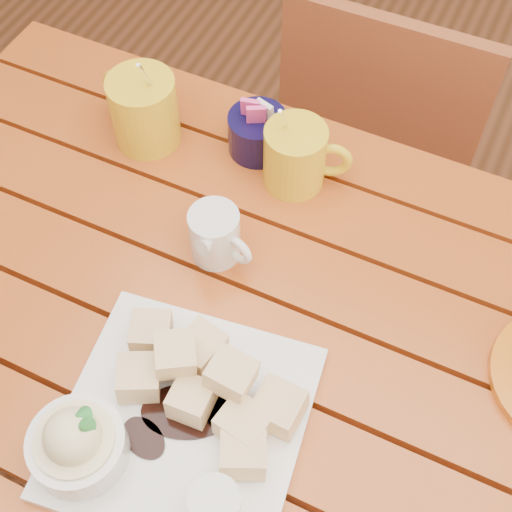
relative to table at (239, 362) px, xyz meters
The scene contains 8 objects.
ground 0.64m from the table, 90.00° to the right, with size 5.00×5.00×0.00m, color #583019.
table is the anchor object (origin of this frame).
dessert_plate 0.22m from the table, 95.70° to the right, with size 0.31×0.31×0.11m.
coffee_mug_left 0.40m from the table, 138.65° to the left, with size 0.14×0.10×0.17m.
coffee_mug_right 0.31m from the table, 96.93° to the left, with size 0.13×0.09×0.15m.
cream_pitcher 0.19m from the table, 129.75° to the left, with size 0.10×0.09×0.08m.
sugar_caddy 0.34m from the table, 110.49° to the left, with size 0.09×0.09×0.10m.
chair_far 0.71m from the table, 89.99° to the left, with size 0.39×0.39×0.82m.
Camera 1 is at (0.21, -0.39, 1.57)m, focal length 50.00 mm.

